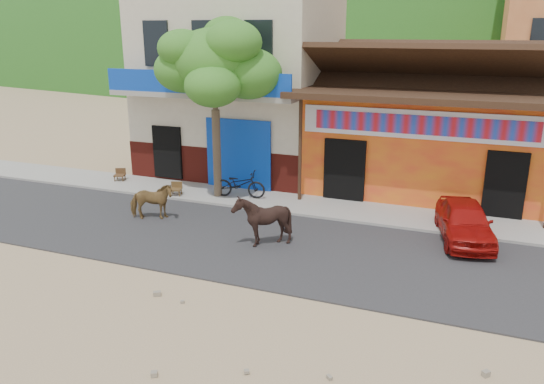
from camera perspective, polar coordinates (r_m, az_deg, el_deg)
The scene contains 12 objects.
ground at distance 12.10m, azimuth 1.50°, elevation -11.08°, with size 120.00×120.00×0.00m, color #9E825B.
road at distance 14.24m, azimuth 4.91°, elevation -6.51°, with size 60.00×5.00×0.04m, color #28282B.
sidewalk at distance 17.39m, azimuth 8.18°, elevation -2.01°, with size 60.00×2.00×0.12m, color gray.
dance_club at distance 20.49m, azimuth 16.46°, elevation 5.44°, with size 8.00×6.00×3.60m, color orange.
cafe_building at distance 22.11m, azimuth -3.22°, elevation 11.39°, with size 7.00×6.00×7.00m, color beige.
tree at distance 18.01m, azimuth -6.10°, elevation 8.78°, with size 3.00×3.00×6.00m, color #2D721E, non-canonical shape.
cow_tan at distance 16.76m, azimuth -12.85°, elevation -1.00°, with size 0.62×1.37×1.16m, color brown.
cow_dark at distance 14.36m, azimuth -1.07°, elevation -3.05°, with size 1.17×1.31×1.45m, color black.
red_car at distance 15.71m, azimuth 20.00°, elevation -2.96°, with size 1.31×3.26×1.11m, color #A10E0B.
scooter at distance 18.29m, azimuth -3.49°, elevation 0.85°, with size 0.63×1.79×0.94m, color black.
cafe_chair_left at distance 21.15m, azimuth -16.12°, elevation 2.30°, with size 0.39×0.39×0.83m, color #462717, non-canonical shape.
cafe_chair_right at distance 18.81m, azimuth -10.34°, elevation 0.90°, with size 0.39×0.39×0.84m, color #4C3019, non-canonical shape.
Camera 1 is at (3.55, -10.05, 5.74)m, focal length 35.00 mm.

